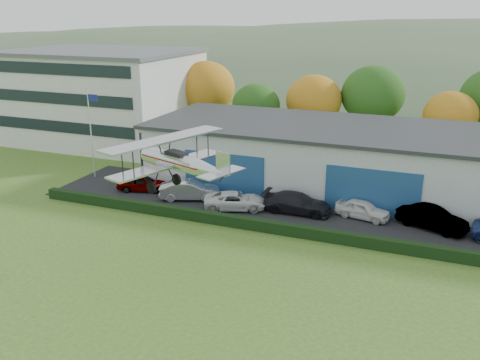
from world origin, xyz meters
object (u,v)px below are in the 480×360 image
at_px(car_3, 297,203).
at_px(car_5, 432,218).
at_px(car_0, 142,183).
at_px(car_1, 190,190).
at_px(flagpole, 91,127).
at_px(biplane, 178,160).
at_px(car_4, 363,209).
at_px(office_block, 103,95).
at_px(car_2, 236,201).
at_px(hangar, 383,161).

xyz_separation_m(car_3, car_5, (9.63, 0.46, 0.03)).
xyz_separation_m(car_0, car_1, (4.76, -0.40, 0.09)).
height_order(car_3, car_5, car_5).
relative_size(flagpole, biplane, 0.96).
distance_m(flagpole, car_4, 24.78).
distance_m(office_block, car_4, 35.69).
bearing_deg(car_3, car_2, 101.90).
relative_size(car_0, car_3, 0.79).
distance_m(flagpole, car_5, 29.55).
xyz_separation_m(car_0, car_5, (23.30, 0.50, 0.08)).
relative_size(office_block, car_2, 4.26).
xyz_separation_m(car_4, biplane, (-9.10, -11.30, 5.85)).
height_order(flagpole, car_1, flagpole).
relative_size(hangar, car_3, 7.74).
xyz_separation_m(car_2, car_5, (14.27, 1.52, 0.12)).
xyz_separation_m(flagpole, car_0, (5.97, -1.67, -4.03)).
xyz_separation_m(hangar, car_3, (-5.25, -7.62, -1.85)).
distance_m(hangar, car_4, 7.21).
relative_size(car_0, car_2, 0.86).
relative_size(hangar, car_5, 8.47).
height_order(hangar, car_4, hangar).
bearing_deg(car_2, hangar, -70.83).
bearing_deg(car_5, flagpole, 109.13).
xyz_separation_m(hangar, car_0, (-18.92, -7.65, -1.90)).
xyz_separation_m(car_4, car_5, (4.84, -0.22, 0.11)).
bearing_deg(flagpole, car_4, -2.24).
distance_m(flagpole, car_2, 15.77).
distance_m(car_1, car_5, 18.56).
height_order(hangar, flagpole, flagpole).
bearing_deg(car_4, office_block, 78.01).
bearing_deg(car_5, car_3, 114.19).
bearing_deg(car_5, biplane, 149.92).
bearing_deg(biplane, car_5, 57.95).
bearing_deg(hangar, flagpole, -166.49).
height_order(office_block, car_3, office_block).
bearing_deg(biplane, car_1, 133.75).
bearing_deg(car_4, car_5, -81.40).
xyz_separation_m(car_0, biplane, (9.36, -10.59, 5.82)).
bearing_deg(car_5, office_block, 90.66).
distance_m(hangar, car_2, 13.29).
distance_m(car_1, biplane, 12.57).
bearing_deg(car_4, car_3, 109.37).
bearing_deg(hangar, office_block, 167.99).
distance_m(flagpole, biplane, 19.71).
distance_m(car_4, biplane, 15.64).
distance_m(office_block, car_5, 40.22).
bearing_deg(car_4, car_0, 103.45).
bearing_deg(car_0, car_5, -104.17).
bearing_deg(car_1, hangar, -81.29).
relative_size(car_4, biplane, 0.48).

